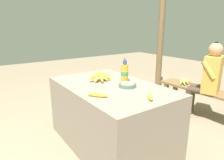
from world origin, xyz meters
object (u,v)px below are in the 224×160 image
(support_post_near, at_px, (161,32))
(banana_bunch_ripe, at_px, (100,76))
(wooden_bench, at_px, (204,94))
(water_bottle, at_px, (125,73))
(loose_banana_side, at_px, (150,97))
(loose_banana_front, at_px, (98,95))
(serving_bowl, at_px, (127,85))
(seated_vendor, at_px, (208,76))
(banana_bunch_green, at_px, (184,80))

(support_post_near, bearing_deg, banana_bunch_ripe, -67.93)
(banana_bunch_ripe, bearing_deg, wooden_bench, 74.46)
(water_bottle, xyz_separation_m, loose_banana_side, (0.54, -0.15, -0.09))
(loose_banana_front, relative_size, wooden_bench, 0.13)
(banana_bunch_ripe, distance_m, support_post_near, 2.00)
(serving_bowl, relative_size, wooden_bench, 0.13)
(wooden_bench, height_order, seated_vendor, seated_vendor)
(banana_bunch_ripe, bearing_deg, loose_banana_front, -34.53)
(loose_banana_side, relative_size, support_post_near, 0.06)
(loose_banana_front, xyz_separation_m, loose_banana_side, (0.30, 0.35, 0.00))
(loose_banana_front, xyz_separation_m, seated_vendor, (0.04, 1.77, -0.08))
(loose_banana_front, bearing_deg, seated_vendor, 88.83)
(water_bottle, bearing_deg, banana_bunch_ripe, -135.09)
(loose_banana_side, xyz_separation_m, support_post_near, (-1.48, 1.76, 0.49))
(serving_bowl, bearing_deg, loose_banana_front, -78.52)
(loose_banana_front, xyz_separation_m, support_post_near, (-1.17, 2.11, 0.49))
(seated_vendor, bearing_deg, support_post_near, -35.53)
(serving_bowl, bearing_deg, support_post_near, 122.65)
(banana_bunch_ripe, relative_size, loose_banana_front, 1.78)
(water_bottle, distance_m, loose_banana_side, 0.57)
(banana_bunch_green, relative_size, support_post_near, 0.11)
(water_bottle, height_order, wooden_bench, water_bottle)
(banana_bunch_ripe, xyz_separation_m, seated_vendor, (0.47, 1.47, -0.12))
(banana_bunch_green, bearing_deg, serving_bowl, -78.66)
(serving_bowl, height_order, banana_bunch_green, serving_bowl)
(serving_bowl, height_order, loose_banana_side, serving_bowl)
(serving_bowl, height_order, water_bottle, water_bottle)
(loose_banana_side, distance_m, seated_vendor, 1.44)
(loose_banana_front, bearing_deg, loose_banana_side, 49.27)
(loose_banana_side, bearing_deg, serving_bowl, 171.06)
(serving_bowl, height_order, wooden_bench, serving_bowl)
(banana_bunch_green, bearing_deg, support_post_near, 159.44)
(water_bottle, distance_m, seated_vendor, 1.31)
(loose_banana_front, xyz_separation_m, wooden_bench, (-0.02, 1.81, -0.37))
(wooden_bench, bearing_deg, support_post_near, 165.53)
(water_bottle, relative_size, wooden_bench, 0.20)
(banana_bunch_ripe, height_order, loose_banana_front, banana_bunch_ripe)
(wooden_bench, distance_m, support_post_near, 1.47)
(water_bottle, bearing_deg, loose_banana_side, -15.13)
(banana_bunch_green, xyz_separation_m, support_post_near, (-0.81, 0.30, 0.72))
(water_bottle, bearing_deg, banana_bunch_green, 95.54)
(loose_banana_side, bearing_deg, loose_banana_front, -130.73)
(water_bottle, relative_size, loose_banana_front, 1.59)
(seated_vendor, distance_m, banana_bunch_green, 0.43)
(seated_vendor, bearing_deg, banana_bunch_ripe, 52.53)
(wooden_bench, relative_size, banana_bunch_green, 5.25)
(loose_banana_side, bearing_deg, water_bottle, 164.87)
(loose_banana_front, relative_size, loose_banana_side, 1.16)
(serving_bowl, distance_m, seated_vendor, 1.36)
(water_bottle, distance_m, support_post_near, 1.90)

